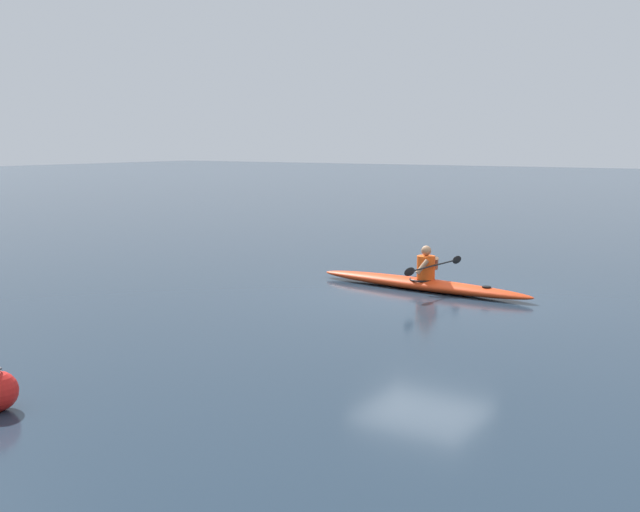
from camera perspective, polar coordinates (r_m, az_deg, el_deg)
name	(u,v)px	position (r m, az deg, el deg)	size (l,w,h in m)	color
ground_plane	(425,296)	(15.94, 7.71, -2.91)	(160.00, 160.00, 0.00)	#1E2D3D
kayak	(421,284)	(16.56, 7.41, -2.04)	(5.04, 1.01, 0.24)	red
kayaker	(427,265)	(16.42, 7.83, -0.69)	(0.51, 2.37, 0.70)	#E04C14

